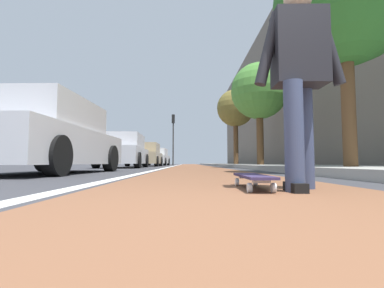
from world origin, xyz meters
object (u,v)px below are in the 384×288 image
at_px(parked_car_far, 145,155).
at_px(parked_car_near, 49,138).
at_px(parked_car_mid, 124,152).
at_px(parked_car_end, 157,157).
at_px(skater_person, 299,71).
at_px(traffic_light, 173,130).
at_px(street_tree_far, 235,109).
at_px(street_tree_mid, 259,92).
at_px(skateboard, 253,177).

bearing_deg(parked_car_far, parked_car_near, 179.55).
xyz_separation_m(parked_car_mid, parked_car_end, (12.20, -0.10, -0.00)).
bearing_deg(parked_car_end, skater_person, -170.78).
distance_m(parked_car_end, traffic_light, 3.09).
bearing_deg(street_tree_far, street_tree_mid, 180.00).
bearing_deg(parked_car_near, street_tree_far, -25.46).
bearing_deg(traffic_light, street_tree_mid, -161.16).
bearing_deg(skateboard, street_tree_far, -9.48).
xyz_separation_m(parked_car_near, street_tree_far, (12.73, -6.06, 3.16)).
height_order(parked_car_near, street_tree_far, street_tree_far).
relative_size(parked_car_end, traffic_light, 0.98).
distance_m(skateboard, parked_car_mid, 10.64).
bearing_deg(parked_car_near, parked_car_end, -0.23).
relative_size(parked_car_end, street_tree_far, 0.90).
bearing_deg(parked_car_far, skater_person, -167.06).
distance_m(skateboard, traffic_light, 23.65).
distance_m(parked_car_mid, traffic_light, 13.61).
xyz_separation_m(parked_car_mid, traffic_light, (13.29, -1.51, 2.52)).
bearing_deg(traffic_light, parked_car_end, 127.86).
bearing_deg(parked_car_near, parked_car_mid, 0.21).
distance_m(skater_person, parked_car_mid, 10.88).
bearing_deg(parked_car_end, street_tree_mid, -154.09).
height_order(parked_car_near, street_tree_mid, street_tree_mid).
bearing_deg(skater_person, skateboard, 66.68).
xyz_separation_m(parked_car_near, parked_car_far, (12.21, -0.10, -0.01)).
distance_m(skateboard, parked_car_near, 4.82).
height_order(parked_car_mid, traffic_light, traffic_light).
relative_size(skater_person, parked_car_far, 0.40).
bearing_deg(street_tree_far, traffic_light, 32.34).
bearing_deg(parked_car_end, parked_car_far, -179.84).
relative_size(skater_person, traffic_light, 0.35).
distance_m(parked_car_mid, street_tree_mid, 6.67).
relative_size(parked_car_far, traffic_light, 0.86).
relative_size(parked_car_mid, street_tree_far, 0.81).
height_order(parked_car_near, traffic_light, traffic_light).
bearing_deg(street_tree_far, parked_car_mid, 134.87).
xyz_separation_m(skater_person, parked_car_mid, (10.22, 3.74, -0.22)).
height_order(parked_car_far, traffic_light, traffic_light).
distance_m(skateboard, parked_car_end, 22.52).
height_order(skater_person, parked_car_end, skater_person).
bearing_deg(skater_person, parked_car_far, 12.94).
bearing_deg(parked_car_mid, skater_person, -159.90).
xyz_separation_m(parked_car_near, parked_car_mid, (6.67, 0.02, -0.00)).
bearing_deg(parked_car_end, parked_car_mid, 179.52).
xyz_separation_m(skateboard, parked_car_end, (22.27, 3.29, 0.62)).
bearing_deg(skateboard, skater_person, -113.32).
bearing_deg(traffic_light, parked_car_near, 175.75).
xyz_separation_m(skateboard, street_tree_far, (16.13, -2.69, 3.78)).
distance_m(parked_car_far, traffic_light, 8.27).
distance_m(skater_person, parked_car_near, 5.14).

